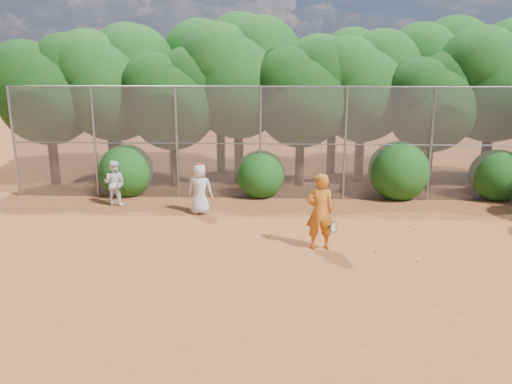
{
  "coord_description": "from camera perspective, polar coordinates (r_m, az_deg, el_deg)",
  "views": [
    {
      "loc": [
        -0.36,
        -11.63,
        4.62
      ],
      "look_at": [
        -1.0,
        2.5,
        1.1
      ],
      "focal_mm": 35.0,
      "sensor_mm": 36.0,
      "label": 1
    }
  ],
  "objects": [
    {
      "name": "ball_6",
      "position": [
        13.08,
        9.98,
        -6.76
      ],
      "size": [
        0.07,
        0.07,
        0.07
      ],
      "primitive_type": "sphere",
      "color": "#CDDF28",
      "rests_on": "ground"
    },
    {
      "name": "ball_1",
      "position": [
        15.51,
        17.74,
        -3.91
      ],
      "size": [
        0.07,
        0.07,
        0.07
      ],
      "primitive_type": "sphere",
      "color": "#CDDF28",
      "rests_on": "ground"
    },
    {
      "name": "tree_3",
      "position": [
        20.53,
        -1.87,
        13.34
      ],
      "size": [
        4.89,
        4.26,
        6.7
      ],
      "color": "black",
      "rests_on": "ground"
    },
    {
      "name": "ground",
      "position": [
        12.52,
        4.1,
        -7.72
      ],
      "size": [
        80.0,
        80.0,
        0.0
      ],
      "primitive_type": "plane",
      "color": "#994C22",
      "rests_on": "ground"
    },
    {
      "name": "tree_6",
      "position": [
        20.56,
        19.59,
        9.97
      ],
      "size": [
        3.86,
        3.36,
        5.29
      ],
      "color": "black",
      "rests_on": "ground"
    },
    {
      "name": "tree_2",
      "position": [
        19.91,
        -9.43,
        10.81
      ],
      "size": [
        3.99,
        3.47,
        5.47
      ],
      "color": "black",
      "rests_on": "ground"
    },
    {
      "name": "ball_4",
      "position": [
        14.03,
        1.27,
        -5.1
      ],
      "size": [
        0.07,
        0.07,
        0.07
      ],
      "primitive_type": "sphere",
      "color": "#CDDF28",
      "rests_on": "ground"
    },
    {
      "name": "tree_10",
      "position": [
        22.82,
        -4.01,
        13.96
      ],
      "size": [
        5.15,
        4.48,
        7.06
      ],
      "color": "black",
      "rests_on": "ground"
    },
    {
      "name": "ball_5",
      "position": [
        16.27,
        18.36,
        -3.13
      ],
      "size": [
        0.07,
        0.07,
        0.07
      ],
      "primitive_type": "sphere",
      "color": "#CDDF28",
      "rests_on": "ground"
    },
    {
      "name": "tree_12",
      "position": [
        23.9,
        19.96,
        12.91
      ],
      "size": [
        5.02,
        4.37,
        6.88
      ],
      "color": "black",
      "rests_on": "ground"
    },
    {
      "name": "player_teen",
      "position": [
        16.2,
        -6.42,
        0.36
      ],
      "size": [
        0.83,
        0.57,
        1.67
      ],
      "rotation": [
        0.0,
        0.0,
        3.08
      ],
      "color": "silver",
      "rests_on": "ground"
    },
    {
      "name": "fence_back",
      "position": [
        17.82,
        3.36,
        5.67
      ],
      "size": [
        20.05,
        0.09,
        4.03
      ],
      "color": "gray",
      "rests_on": "ground"
    },
    {
      "name": "tree_7",
      "position": [
        21.95,
        25.72,
        11.75
      ],
      "size": [
        4.77,
        4.14,
        6.53
      ],
      "color": "black",
      "rests_on": "ground"
    },
    {
      "name": "bush_1",
      "position": [
        18.32,
        0.54,
        2.26
      ],
      "size": [
        1.8,
        1.8,
        1.8
      ],
      "primitive_type": "sphere",
      "color": "#134611",
      "rests_on": "ground"
    },
    {
      "name": "tree_1",
      "position": [
        21.22,
        -15.85,
        12.23
      ],
      "size": [
        4.64,
        4.03,
        6.35
      ],
      "color": "black",
      "rests_on": "ground"
    },
    {
      "name": "bush_3",
      "position": [
        19.92,
        25.8,
        1.95
      ],
      "size": [
        1.9,
        1.9,
        1.9
      ],
      "primitive_type": "sphere",
      "color": "#134611",
      "rests_on": "ground"
    },
    {
      "name": "tree_5",
      "position": [
        20.96,
        12.25,
        12.1
      ],
      "size": [
        4.51,
        3.92,
        6.17
      ],
      "color": "black",
      "rests_on": "ground"
    },
    {
      "name": "ball_3",
      "position": [
        14.62,
        16.51,
        -4.9
      ],
      "size": [
        0.07,
        0.07,
        0.07
      ],
      "primitive_type": "sphere",
      "color": "#CDDF28",
      "rests_on": "ground"
    },
    {
      "name": "tree_4",
      "position": [
        19.9,
        5.32,
        11.44
      ],
      "size": [
        4.19,
        3.64,
        5.73
      ],
      "color": "black",
      "rests_on": "ground"
    },
    {
      "name": "bush_0",
      "position": [
        19.14,
        -14.61,
        2.62
      ],
      "size": [
        2.0,
        2.0,
        2.0
      ],
      "primitive_type": "sphere",
      "color": "#134611",
      "rests_on": "ground"
    },
    {
      "name": "tree_9",
      "position": [
        23.71,
        -16.46,
        12.74
      ],
      "size": [
        4.83,
        4.2,
        6.62
      ],
      "color": "black",
      "rests_on": "ground"
    },
    {
      "name": "player_yellow",
      "position": [
        13.03,
        7.31,
        -2.23
      ],
      "size": [
        0.87,
        0.62,
        2.02
      ],
      "rotation": [
        0.0,
        0.0,
        3.27
      ],
      "color": "#C36516",
      "rests_on": "ground"
    },
    {
      "name": "ball_2",
      "position": [
        12.97,
        17.94,
        -7.45
      ],
      "size": [
        0.07,
        0.07,
        0.07
      ],
      "primitive_type": "sphere",
      "color": "#CDDF28",
      "rests_on": "ground"
    },
    {
      "name": "player_white",
      "position": [
        17.82,
        -15.9,
        1.0
      ],
      "size": [
        0.9,
        0.81,
        1.57
      ],
      "rotation": [
        0.0,
        0.0,
        3.02
      ],
      "color": "white",
      "rests_on": "ground"
    },
    {
      "name": "bush_2",
      "position": [
        18.78,
        15.98,
        2.63
      ],
      "size": [
        2.2,
        2.2,
        2.2
      ],
      "primitive_type": "sphere",
      "color": "#134611",
      "rests_on": "ground"
    },
    {
      "name": "tree_11",
      "position": [
        22.4,
        9.01,
        12.64
      ],
      "size": [
        4.64,
        4.03,
        6.35
      ],
      "color": "black",
      "rests_on": "ground"
    },
    {
      "name": "ball_0",
      "position": [
        13.35,
        13.53,
        -6.53
      ],
      "size": [
        0.07,
        0.07,
        0.07
      ],
      "primitive_type": "sphere",
      "color": "#CDDF28",
      "rests_on": "ground"
    },
    {
      "name": "tree_0",
      "position": [
        21.67,
        -22.64,
        11.11
      ],
      "size": [
        4.38,
        3.81,
        6.0
      ],
      "color": "black",
      "rests_on": "ground"
    }
  ]
}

